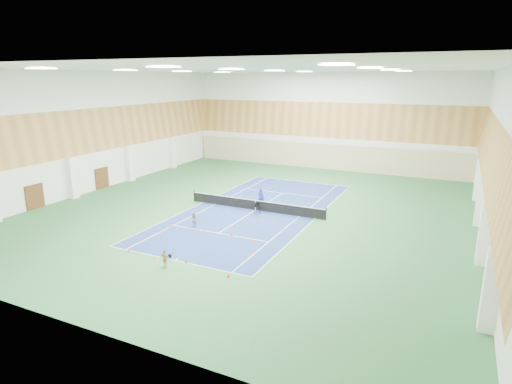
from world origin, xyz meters
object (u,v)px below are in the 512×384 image
(child_court, at_px, (194,220))
(ball_cart, at_px, (257,208))
(tennis_net, at_px, (255,204))
(child_apron, at_px, (164,259))
(coach, at_px, (261,197))

(child_court, bearing_deg, ball_cart, 55.32)
(tennis_net, relative_size, child_court, 10.70)
(tennis_net, height_order, child_apron, child_apron)
(tennis_net, height_order, child_court, child_court)
(child_court, distance_m, child_apron, 7.45)
(child_court, bearing_deg, tennis_net, 62.46)
(coach, height_order, ball_cart, coach)
(tennis_net, bearing_deg, coach, 94.29)
(coach, bearing_deg, tennis_net, 87.30)
(child_apron, xyz_separation_m, ball_cart, (0.47, 12.28, -0.15))
(tennis_net, xyz_separation_m, coach, (-0.10, 1.32, 0.28))
(coach, height_order, child_court, coach)
(coach, xyz_separation_m, child_court, (-2.35, -7.30, -0.23))
(child_court, bearing_deg, coach, 66.90)
(child_court, height_order, child_apron, child_court)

